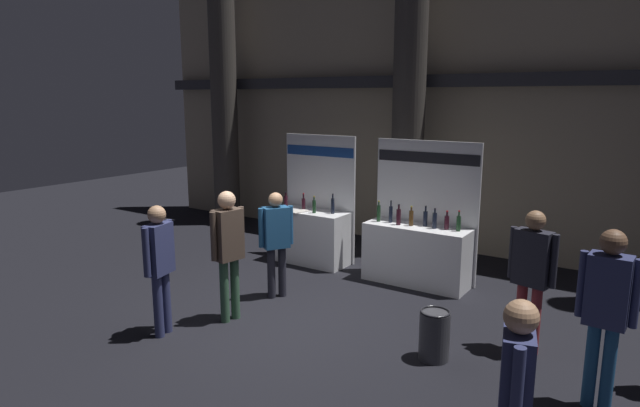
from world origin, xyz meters
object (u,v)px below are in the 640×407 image
(visitor_3, at_px, (515,400))
(visitor_5, at_px, (276,236))
(trash_bin, at_px, (434,335))
(exhibitor_booth_1, at_px, (417,248))
(visitor_2, at_px, (159,259))
(exhibitor_booth_0, at_px, (311,231))
(visitor_4, at_px, (607,303))
(visitor_1, at_px, (228,244))
(visitor_0, at_px, (532,269))

(visitor_3, bearing_deg, visitor_5, 42.81)
(trash_bin, bearing_deg, exhibitor_booth_1, 118.01)
(exhibitor_booth_1, distance_m, visitor_2, 4.21)
(exhibitor_booth_0, distance_m, visitor_3, 6.61)
(visitor_2, xyz_separation_m, visitor_4, (4.97, 1.26, 0.09))
(exhibitor_booth_1, relative_size, visitor_4, 1.28)
(trash_bin, xyz_separation_m, visitor_3, (1.41, -2.16, 0.73))
(visitor_1, height_order, visitor_2, visitor_1)
(exhibitor_booth_0, xyz_separation_m, visitor_2, (0.17, -3.68, 0.42))
(visitor_0, distance_m, visitor_5, 3.69)
(exhibitor_booth_0, relative_size, visitor_4, 1.29)
(visitor_0, bearing_deg, trash_bin, 56.91)
(visitor_2, bearing_deg, visitor_4, 91.17)
(exhibitor_booth_0, xyz_separation_m, visitor_5, (0.58, -1.79, 0.38))
(exhibitor_booth_1, height_order, visitor_1, exhibitor_booth_1)
(exhibitor_booth_1, relative_size, visitor_2, 1.37)
(visitor_0, xyz_separation_m, visitor_5, (-3.68, -0.26, -0.07))
(trash_bin, xyz_separation_m, visitor_1, (-2.81, -0.49, 0.80))
(visitor_1, height_order, visitor_3, visitor_1)
(visitor_0, relative_size, visitor_2, 1.02)
(visitor_0, bearing_deg, visitor_2, 41.11)
(visitor_4, bearing_deg, trash_bin, 0.89)
(trash_bin, distance_m, visitor_1, 2.96)
(visitor_2, height_order, visitor_3, visitor_3)
(visitor_1, relative_size, visitor_2, 1.06)
(visitor_1, relative_size, visitor_3, 1.04)
(visitor_2, relative_size, visitor_3, 0.98)
(exhibitor_booth_1, height_order, visitor_3, exhibitor_booth_1)
(visitor_1, bearing_deg, trash_bin, 109.66)
(exhibitor_booth_1, relative_size, visitor_3, 1.35)
(visitor_5, bearing_deg, exhibitor_booth_1, 171.53)
(visitor_3, relative_size, visitor_5, 1.06)
(exhibitor_booth_0, height_order, visitor_5, exhibitor_booth_0)
(visitor_1, xyz_separation_m, visitor_5, (-0.01, 1.06, -0.12))
(exhibitor_booth_0, bearing_deg, trash_bin, -34.78)
(trash_bin, relative_size, visitor_4, 0.33)
(trash_bin, distance_m, visitor_3, 2.68)
(trash_bin, distance_m, visitor_0, 1.41)
(trash_bin, bearing_deg, exhibitor_booth_0, 145.22)
(visitor_2, bearing_deg, visitor_0, 104.70)
(exhibitor_booth_1, xyz_separation_m, visitor_3, (2.68, -4.53, 0.44))
(visitor_1, distance_m, visitor_5, 1.07)
(exhibitor_booth_1, xyz_separation_m, visitor_5, (-1.55, -1.81, 0.39))
(visitor_0, relative_size, visitor_1, 0.96)
(visitor_0, bearing_deg, visitor_1, 33.10)
(trash_bin, height_order, visitor_1, visitor_1)
(visitor_5, bearing_deg, trash_bin, 110.83)
(exhibitor_booth_1, xyz_separation_m, trash_bin, (1.26, -2.37, -0.30))
(visitor_3, bearing_deg, visitor_0, -3.94)
(visitor_0, relative_size, visitor_4, 0.96)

